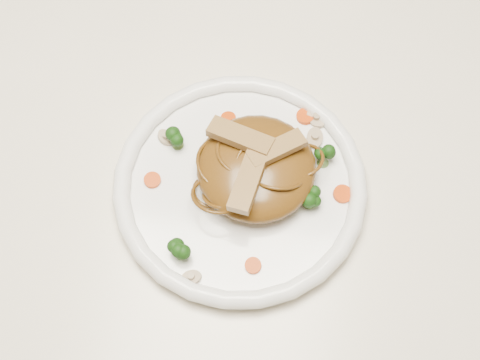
# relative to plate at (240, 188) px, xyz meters

# --- Properties ---
(ground) EXTENTS (4.00, 4.00, 0.00)m
(ground) POSITION_rel_plate_xyz_m (-0.07, 0.05, -0.76)
(ground) COLOR brown
(ground) RESTS_ON ground
(table) EXTENTS (1.20, 0.80, 0.75)m
(table) POSITION_rel_plate_xyz_m (-0.07, 0.05, -0.11)
(table) COLOR white
(table) RESTS_ON ground
(plate) EXTENTS (0.37, 0.37, 0.02)m
(plate) POSITION_rel_plate_xyz_m (0.00, 0.00, 0.00)
(plate) COLOR white
(plate) RESTS_ON table
(noodle_mound) EXTENTS (0.17, 0.17, 0.04)m
(noodle_mound) POSITION_rel_plate_xyz_m (0.02, 0.01, 0.03)
(noodle_mound) COLOR #5D3B11
(noodle_mound) RESTS_ON plate
(chicken_a) EXTENTS (0.07, 0.06, 0.01)m
(chicken_a) POSITION_rel_plate_xyz_m (0.04, 0.03, 0.06)
(chicken_a) COLOR #A0804B
(chicken_a) RESTS_ON noodle_mound
(chicken_b) EXTENTS (0.08, 0.05, 0.01)m
(chicken_b) POSITION_rel_plate_xyz_m (-0.00, 0.03, 0.06)
(chicken_b) COLOR #A0804B
(chicken_b) RESTS_ON noodle_mound
(chicken_c) EXTENTS (0.04, 0.08, 0.01)m
(chicken_c) POSITION_rel_plate_xyz_m (0.01, -0.02, 0.06)
(chicken_c) COLOR #A0804B
(chicken_c) RESTS_ON noodle_mound
(broccoli_0) EXTENTS (0.03, 0.03, 0.03)m
(broccoli_0) POSITION_rel_plate_xyz_m (0.09, 0.04, 0.02)
(broccoli_0) COLOR #17440E
(broccoli_0) RESTS_ON plate
(broccoli_1) EXTENTS (0.04, 0.04, 0.03)m
(broccoli_1) POSITION_rel_plate_xyz_m (-0.08, 0.04, 0.02)
(broccoli_1) COLOR #17440E
(broccoli_1) RESTS_ON plate
(broccoli_2) EXTENTS (0.03, 0.03, 0.03)m
(broccoli_2) POSITION_rel_plate_xyz_m (-0.05, -0.09, 0.02)
(broccoli_2) COLOR #17440E
(broccoli_2) RESTS_ON plate
(broccoli_3) EXTENTS (0.03, 0.03, 0.03)m
(broccoli_3) POSITION_rel_plate_xyz_m (0.08, -0.01, 0.02)
(broccoli_3) COLOR #17440E
(broccoli_3) RESTS_ON plate
(carrot_0) EXTENTS (0.03, 0.03, 0.00)m
(carrot_0) POSITION_rel_plate_xyz_m (0.07, 0.10, 0.01)
(carrot_0) COLOR red
(carrot_0) RESTS_ON plate
(carrot_1) EXTENTS (0.02, 0.02, 0.00)m
(carrot_1) POSITION_rel_plate_xyz_m (-0.10, -0.01, 0.01)
(carrot_1) COLOR red
(carrot_1) RESTS_ON plate
(carrot_2) EXTENTS (0.03, 0.03, 0.00)m
(carrot_2) POSITION_rel_plate_xyz_m (0.12, 0.00, 0.01)
(carrot_2) COLOR red
(carrot_2) RESTS_ON plate
(carrot_3) EXTENTS (0.02, 0.02, 0.00)m
(carrot_3) POSITION_rel_plate_xyz_m (-0.02, 0.08, 0.01)
(carrot_3) COLOR red
(carrot_3) RESTS_ON plate
(carrot_4) EXTENTS (0.02, 0.02, 0.00)m
(carrot_4) POSITION_rel_plate_xyz_m (0.03, -0.09, 0.01)
(carrot_4) COLOR red
(carrot_4) RESTS_ON plate
(mushroom_0) EXTENTS (0.03, 0.03, 0.01)m
(mushroom_0) POSITION_rel_plate_xyz_m (-0.04, -0.11, 0.01)
(mushroom_0) COLOR #BAA88C
(mushroom_0) RESTS_ON plate
(mushroom_1) EXTENTS (0.03, 0.03, 0.01)m
(mushroom_1) POSITION_rel_plate_xyz_m (0.08, 0.07, 0.01)
(mushroom_1) COLOR #BAA88C
(mushroom_1) RESTS_ON plate
(mushroom_2) EXTENTS (0.03, 0.03, 0.01)m
(mushroom_2) POSITION_rel_plate_xyz_m (-0.09, 0.05, 0.01)
(mushroom_2) COLOR #BAA88C
(mushroom_2) RESTS_ON plate
(mushroom_3) EXTENTS (0.04, 0.04, 0.01)m
(mushroom_3) POSITION_rel_plate_xyz_m (0.08, 0.10, 0.01)
(mushroom_3) COLOR #BAA88C
(mushroom_3) RESTS_ON plate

